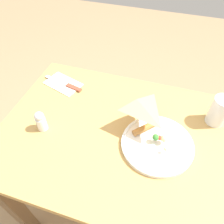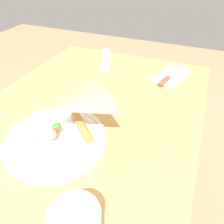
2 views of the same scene
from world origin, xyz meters
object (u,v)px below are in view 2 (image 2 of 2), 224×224
napkin_folded (171,76)px  salt_shaker (106,59)px  butter_knife (170,76)px  plate_pizza (56,138)px  dining_table (77,160)px

napkin_folded → salt_shaker: salt_shaker is taller
salt_shaker → butter_knife: bearing=-83.0°
plate_pizza → napkin_folded: (0.48, -0.21, -0.01)m
dining_table → butter_knife: butter_knife is taller
plate_pizza → salt_shaker: 0.44m
dining_table → plate_pizza: 0.16m
dining_table → plate_pizza: (-0.06, 0.01, 0.15)m
dining_table → napkin_folded: napkin_folded is taller
napkin_folded → butter_knife: bearing=167.0°
salt_shaker → dining_table: bearing=-170.2°
dining_table → napkin_folded: (0.42, -0.20, 0.13)m
plate_pizza → napkin_folded: 0.52m
plate_pizza → butter_knife: size_ratio=1.25×
butter_knife → plate_pizza: bearing=169.4°
dining_table → butter_knife: bearing=-25.4°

